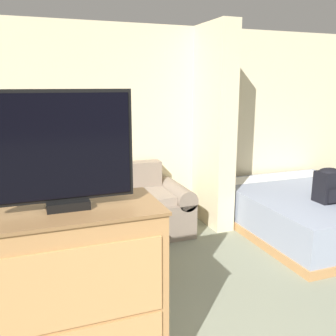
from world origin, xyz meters
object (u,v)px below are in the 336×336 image
object	(u,v)px
tv_dresser	(74,298)
backpack	(328,184)
coffee_table	(128,236)
bed	(310,210)
couch	(102,213)
tv	(65,151)

from	to	relation	value
tv_dresser	backpack	size ratio (longest dim) A/B	2.88
coffee_table	tv_dresser	bearing A→B (deg)	-117.84
bed	backpack	distance (m)	0.62
bed	backpack	xyz separation A→B (m)	(-0.13, -0.40, 0.46)
couch	coffee_table	world-z (taller)	couch
tv	backpack	size ratio (longest dim) A/B	1.92
tv_dresser	backpack	bearing A→B (deg)	20.60
couch	bed	bearing A→B (deg)	-14.79
couch	tv	world-z (taller)	tv
couch	tv	size ratio (longest dim) A/B	2.80
bed	backpack	size ratio (longest dim) A/B	5.31
coffee_table	bed	bearing A→B (deg)	6.44
tv	backpack	bearing A→B (deg)	20.59
couch	backpack	xyz separation A→B (m)	(2.44, -1.08, 0.40)
tv_dresser	tv	world-z (taller)	tv
tv	tv_dresser	bearing A→B (deg)	-90.00
couch	tv_dresser	bearing A→B (deg)	-104.81
backpack	tv	bearing A→B (deg)	-159.41
backpack	coffee_table	bearing A→B (deg)	177.04
tv_dresser	bed	xyz separation A→B (m)	(3.15, 1.54, -0.32)
couch	bed	xyz separation A→B (m)	(2.57, -0.68, -0.06)
couch	backpack	world-z (taller)	backpack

